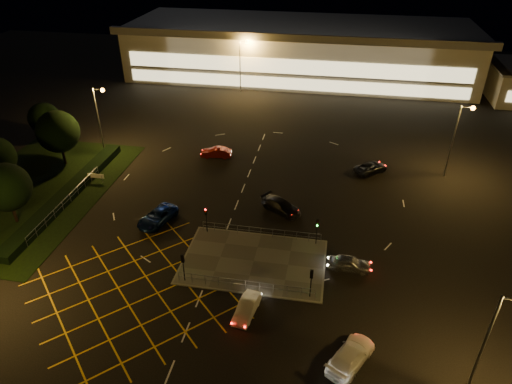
% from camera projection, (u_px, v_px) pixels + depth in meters
% --- Properties ---
extents(ground, '(180.00, 180.00, 0.00)m').
position_uv_depth(ground, '(239.00, 247.00, 48.31)').
color(ground, black).
rests_on(ground, ground).
extents(pedestrian_island, '(14.00, 9.00, 0.12)m').
position_uv_depth(pedestrian_island, '(254.00, 261.00, 46.29)').
color(pedestrian_island, '#4C4944').
rests_on(pedestrian_island, ground).
extents(grass_verge, '(18.00, 30.00, 0.08)m').
position_uv_depth(grass_verge, '(32.00, 193.00, 57.59)').
color(grass_verge, black).
rests_on(grass_verge, ground).
extents(hedge, '(2.00, 26.00, 1.00)m').
position_uv_depth(hedge, '(68.00, 194.00, 56.59)').
color(hedge, black).
rests_on(hedge, ground).
extents(supermarket, '(72.00, 26.50, 10.50)m').
position_uv_depth(supermarket, '(299.00, 49.00, 97.46)').
color(supermarket, beige).
rests_on(supermarket, ground).
extents(streetlight_se, '(1.78, 0.56, 10.03)m').
position_uv_depth(streetlight_se, '(495.00, 335.00, 30.01)').
color(streetlight_se, slate).
rests_on(streetlight_se, ground).
extents(streetlight_nw, '(1.78, 0.56, 10.03)m').
position_uv_depth(streetlight_nw, '(100.00, 112.00, 63.56)').
color(streetlight_nw, slate).
rests_on(streetlight_nw, ground).
extents(streetlight_ne, '(1.78, 0.56, 10.03)m').
position_uv_depth(streetlight_ne, '(459.00, 131.00, 57.90)').
color(streetlight_ne, slate).
rests_on(streetlight_ne, ground).
extents(streetlight_far_left, '(1.78, 0.56, 10.03)m').
position_uv_depth(streetlight_far_left, '(242.00, 59.00, 86.57)').
color(streetlight_far_left, slate).
rests_on(streetlight_far_left, ground).
extents(streetlight_far_right, '(1.78, 0.56, 10.03)m').
position_uv_depth(streetlight_far_right, '(461.00, 67.00, 82.13)').
color(streetlight_far_right, slate).
rests_on(streetlight_far_right, ground).
extents(signal_sw, '(0.28, 0.30, 3.15)m').
position_uv_depth(signal_sw, '(183.00, 262.00, 42.66)').
color(signal_sw, black).
rests_on(signal_sw, pedestrian_island).
extents(signal_se, '(0.28, 0.30, 3.15)m').
position_uv_depth(signal_se, '(311.00, 278.00, 40.82)').
color(signal_se, black).
rests_on(signal_se, pedestrian_island).
extents(signal_nw, '(0.28, 0.30, 3.15)m').
position_uv_depth(signal_nw, '(206.00, 215.00, 49.35)').
color(signal_nw, black).
rests_on(signal_nw, pedestrian_island).
extents(signal_ne, '(0.28, 0.30, 3.15)m').
position_uv_depth(signal_ne, '(317.00, 226.00, 47.52)').
color(signal_ne, black).
rests_on(signal_ne, pedestrian_island).
extents(tree_c, '(5.76, 5.76, 7.84)m').
position_uv_depth(tree_c, '(58.00, 132.00, 61.73)').
color(tree_c, black).
rests_on(tree_c, ground).
extents(tree_d, '(4.68, 4.68, 6.37)m').
position_uv_depth(tree_d, '(44.00, 118.00, 68.16)').
color(tree_d, black).
rests_on(tree_d, ground).
extents(tree_e, '(5.40, 5.40, 7.35)m').
position_uv_depth(tree_e, '(6.00, 187.00, 49.85)').
color(tree_e, black).
rests_on(tree_e, ground).
extents(car_queue_white, '(2.05, 4.25, 1.34)m').
position_uv_depth(car_queue_white, '(247.00, 308.00, 40.00)').
color(car_queue_white, silver).
rests_on(car_queue_white, ground).
extents(car_left_blue, '(4.01, 5.85, 1.48)m').
position_uv_depth(car_left_blue, '(158.00, 217.00, 51.90)').
color(car_left_blue, '#0D1E50').
rests_on(car_left_blue, ground).
extents(car_far_dkgrey, '(5.49, 4.55, 1.50)m').
position_uv_depth(car_far_dkgrey, '(281.00, 206.00, 53.79)').
color(car_far_dkgrey, black).
rests_on(car_far_dkgrey, ground).
extents(car_right_silver, '(4.25, 1.75, 1.44)m').
position_uv_depth(car_right_silver, '(349.00, 263.00, 45.02)').
color(car_right_silver, '#9B9DA2').
rests_on(car_right_silver, ground).
extents(car_circ_red, '(4.58, 2.02, 1.46)m').
position_uv_depth(car_circ_red, '(216.00, 152.00, 65.81)').
color(car_circ_red, maroon).
rests_on(car_circ_red, ground).
extents(car_east_grey, '(5.15, 4.87, 1.35)m').
position_uv_depth(car_east_grey, '(371.00, 168.00, 62.00)').
color(car_east_grey, black).
rests_on(car_east_grey, ground).
extents(car_approach_white, '(4.46, 5.69, 1.54)m').
position_uv_depth(car_approach_white, '(351.00, 355.00, 35.60)').
color(car_approach_white, white).
rests_on(car_approach_white, ground).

